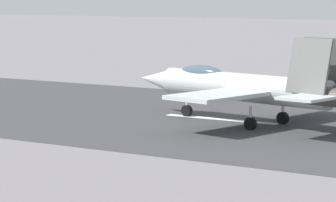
{
  "coord_description": "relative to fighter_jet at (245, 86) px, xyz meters",
  "views": [
    {
      "loc": [
        -26.57,
        48.92,
        8.08
      ],
      "look_at": [
        -1.21,
        8.67,
        2.2
      ],
      "focal_mm": 93.87,
      "sensor_mm": 36.0,
      "label": 1
    }
  ],
  "objects": [
    {
      "name": "ground_plane",
      "position": [
        1.99,
        -0.96,
        -2.35
      ],
      "size": [
        400.0,
        400.0,
        0.0
      ],
      "primitive_type": "plane",
      "color": "slate"
    },
    {
      "name": "runway_strip",
      "position": [
        1.98,
        -0.96,
        -2.34
      ],
      "size": [
        240.0,
        26.0,
        0.02
      ],
      "color": "#39393B",
      "rests_on": "ground"
    },
    {
      "name": "marker_cone_mid",
      "position": [
        5.71,
        -14.32,
        -2.08
      ],
      "size": [
        0.44,
        0.44,
        0.55
      ],
      "primitive_type": "cone",
      "color": "orange",
      "rests_on": "ground"
    },
    {
      "name": "fighter_jet",
      "position": [
        0.0,
        0.0,
        0.0
      ],
      "size": [
        17.22,
        13.51,
        5.54
      ],
      "color": "#B4BCBA",
      "rests_on": "ground"
    }
  ]
}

